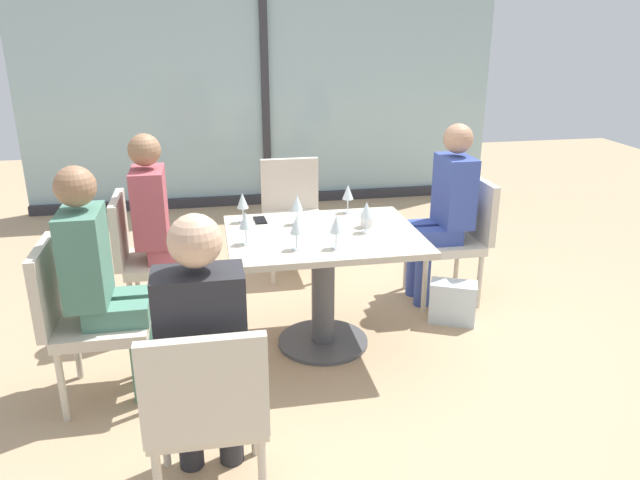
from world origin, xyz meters
TOP-DOWN VIEW (x-y plane):
  - ground_plane at (0.00, 0.00)m, footprint 12.00×12.00m
  - window_wall_backdrop at (0.00, 3.20)m, footprint 4.94×0.10m
  - dining_table_main at (0.00, 0.00)m, footprint 1.12×0.89m
  - chair_far_right at (1.06, 0.50)m, footprint 0.50×0.46m
  - chair_far_left at (-1.06, 0.50)m, footprint 0.50×0.46m
  - chair_side_end at (-1.32, -0.33)m, footprint 0.50×0.46m
  - chair_front_left at (-0.71, -1.26)m, footprint 0.46×0.50m
  - chair_near_window at (0.00, 1.26)m, footprint 0.46×0.51m
  - person_far_right at (0.95, 0.50)m, footprint 0.39×0.34m
  - person_far_left at (-0.95, 0.50)m, footprint 0.39×0.34m
  - person_side_end at (-1.21, -0.33)m, footprint 0.39×0.34m
  - person_front_left at (-0.71, -1.15)m, footprint 0.34×0.39m
  - wine_glass_0 at (-0.12, 0.19)m, footprint 0.07×0.07m
  - wine_glass_1 at (0.02, -0.26)m, footprint 0.07×0.07m
  - wine_glass_2 at (-0.45, 0.29)m, footprint 0.07×0.07m
  - wine_glass_3 at (-0.19, -0.24)m, footprint 0.07×0.07m
  - wine_glass_4 at (0.23, 0.37)m, footprint 0.07×0.07m
  - wine_glass_5 at (0.25, -0.03)m, footprint 0.07×0.07m
  - wine_glass_6 at (-0.46, -0.10)m, footprint 0.07×0.07m
  - coffee_cup at (0.28, 0.07)m, footprint 0.08×0.08m
  - cell_phone_on_table at (-0.34, 0.30)m, footprint 0.08×0.15m
  - handbag_0 at (0.90, 0.13)m, footprint 0.34×0.27m

SIDE VIEW (x-z plane):
  - ground_plane at x=0.00m, z-range 0.00..0.00m
  - handbag_0 at x=0.90m, z-range 0.00..0.28m
  - chair_far_right at x=1.06m, z-range 0.06..0.93m
  - chair_far_left at x=-1.06m, z-range 0.06..0.93m
  - chair_side_end at x=-1.32m, z-range 0.06..0.93m
  - chair_front_left at x=-0.71m, z-range 0.06..0.93m
  - chair_near_window at x=0.00m, z-range 0.06..0.93m
  - dining_table_main at x=0.00m, z-range 0.17..0.90m
  - person_far_right at x=0.95m, z-range 0.07..1.33m
  - person_far_left at x=-0.95m, z-range 0.07..1.33m
  - person_side_end at x=-1.21m, z-range 0.07..1.33m
  - person_front_left at x=-0.71m, z-range 0.07..1.33m
  - cell_phone_on_table at x=-0.34m, z-range 0.73..0.74m
  - coffee_cup at x=0.28m, z-range 0.73..0.82m
  - wine_glass_0 at x=-0.12m, z-range 0.77..0.95m
  - wine_glass_1 at x=0.02m, z-range 0.77..0.95m
  - wine_glass_2 at x=-0.45m, z-range 0.77..0.95m
  - wine_glass_3 at x=-0.19m, z-range 0.77..0.95m
  - wine_glass_4 at x=0.23m, z-range 0.77..0.95m
  - wine_glass_5 at x=0.25m, z-range 0.77..0.95m
  - wine_glass_6 at x=-0.46m, z-range 0.77..0.95m
  - window_wall_backdrop at x=0.00m, z-range -0.14..2.56m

